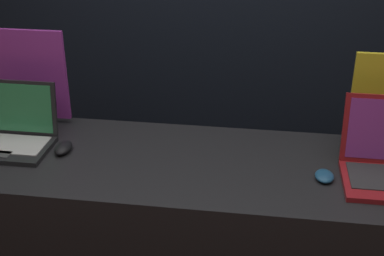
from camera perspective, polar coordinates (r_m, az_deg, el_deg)
name	(u,v)px	position (r m, az deg, el deg)	size (l,w,h in m)	color
display_counter	(193,252)	(2.41, 0.08, -13.06)	(2.04, 0.66, 0.91)	black
laptop_front	(10,132)	(2.38, -18.81, -0.40)	(0.36, 0.27, 0.26)	black
mouse_front	(63,148)	(2.28, -13.55, -2.07)	(0.07, 0.12, 0.04)	black
promo_stand_front	(30,79)	(2.52, -16.92, 5.03)	(0.35, 0.07, 0.43)	black
mouse_back	(324,176)	(2.09, 13.94, -4.99)	(0.07, 0.10, 0.03)	navy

